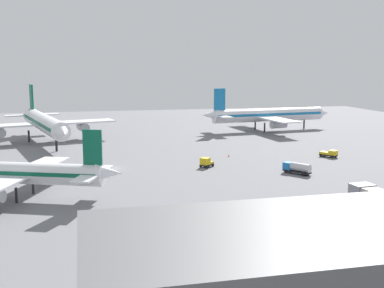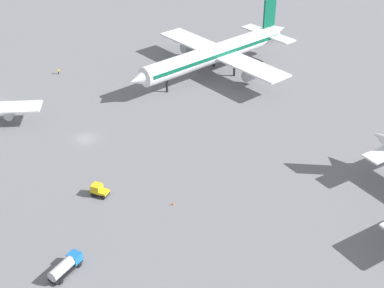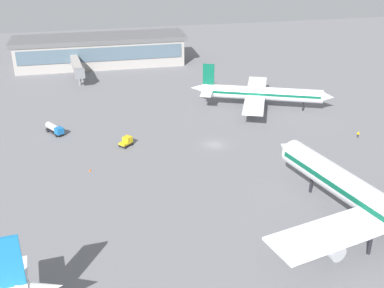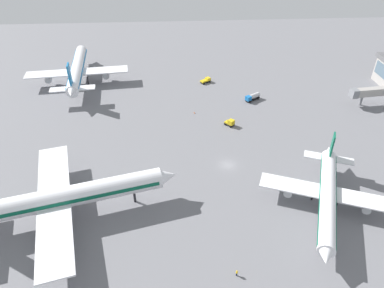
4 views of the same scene
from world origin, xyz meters
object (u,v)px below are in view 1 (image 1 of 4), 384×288
object	(u,v)px
airplane_distant	(44,123)
pushback_tractor	(329,153)
baggage_tug	(206,162)
safety_cone_near_gate	(229,155)
airplane_taxiing	(267,115)
airplane_at_gate	(12,173)
fuel_truck	(297,168)

from	to	relation	value
airplane_distant	pushback_tractor	size ratio (longest dim) A/B	11.79
baggage_tug	pushback_tractor	world-z (taller)	baggage_tug
safety_cone_near_gate	airplane_taxiing	bearing A→B (deg)	57.96
pushback_tractor	safety_cone_near_gate	xyz separation A→B (m)	(-25.23, 6.62, -0.67)
baggage_tug	pushback_tractor	xyz separation A→B (m)	(34.40, 4.94, -0.19)
airplane_at_gate	pushback_tractor	xyz separation A→B (m)	(75.10, 22.67, -3.65)
airplane_distant	airplane_at_gate	bearing A→B (deg)	-15.50
airplane_distant	safety_cone_near_gate	size ratio (longest dim) A/B	92.53
airplane_taxiing	baggage_tug	size ratio (longest dim) A/B	13.74
airplane_taxiing	airplane_distant	size ratio (longest dim) A/B	0.92
airplane_distant	safety_cone_near_gate	xyz separation A→B (m)	(48.44, -35.08, -5.93)
airplane_taxiing	baggage_tug	distance (m)	69.46
fuel_truck	pushback_tractor	world-z (taller)	fuel_truck
airplane_distant	fuel_truck	xyz separation A→B (m)	(56.95, -58.00, -4.84)
airplane_at_gate	baggage_tug	bearing A→B (deg)	-134.76
airplane_distant	baggage_tug	bearing A→B (deg)	25.87
airplane_at_gate	baggage_tug	xyz separation A→B (m)	(40.71, 17.73, -3.46)
airplane_at_gate	baggage_tug	world-z (taller)	airplane_at_gate
fuel_truck	baggage_tug	world-z (taller)	fuel_truck
airplane_taxiing	fuel_truck	size ratio (longest dim) A/B	8.10
fuel_truck	baggage_tug	size ratio (longest dim) A/B	1.69
fuel_truck	pushback_tractor	xyz separation A→B (m)	(16.72, 16.30, -0.42)
baggage_tug	pushback_tractor	size ratio (longest dim) A/B	0.79
airplane_at_gate	airplane_distant	xyz separation A→B (m)	(1.43, 64.38, 1.61)
airplane_at_gate	fuel_truck	distance (m)	58.82
airplane_taxiing	fuel_truck	bearing A→B (deg)	-112.30
airplane_taxiing	baggage_tug	world-z (taller)	airplane_taxiing
airplane_distant	baggage_tug	world-z (taller)	airplane_distant
airplane_distant	fuel_truck	size ratio (longest dim) A/B	8.78
airplane_taxiing	airplane_distant	distance (m)	78.23
airplane_at_gate	fuel_truck	xyz separation A→B (m)	(58.38, 6.38, -3.23)
airplane_taxiing	pushback_tractor	distance (m)	53.27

